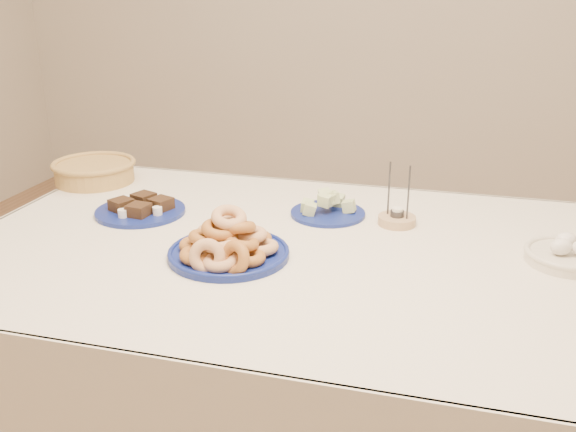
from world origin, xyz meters
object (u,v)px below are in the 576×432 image
object	(u,v)px
candle_holder	(397,219)
egg_bowl	(568,254)
donut_platter	(228,245)
dining_table	(293,284)
wicker_basket	(94,170)
brownie_plate	(141,209)
melon_plate	(328,207)

from	to	relation	value
candle_holder	egg_bowl	bearing A→B (deg)	-19.13
donut_platter	egg_bowl	xyz separation A→B (m)	(0.79, 0.19, -0.01)
donut_platter	egg_bowl	distance (m)	0.81
dining_table	wicker_basket	distance (m)	0.86
donut_platter	wicker_basket	world-z (taller)	donut_platter
brownie_plate	candle_holder	distance (m)	0.73
donut_platter	egg_bowl	size ratio (longest dim) A/B	1.14
brownie_plate	wicker_basket	distance (m)	0.38
melon_plate	candle_holder	world-z (taller)	candle_holder
wicker_basket	egg_bowl	xyz separation A→B (m)	(1.43, -0.27, -0.02)
donut_platter	wicker_basket	size ratio (longest dim) A/B	0.86
candle_holder	egg_bowl	xyz separation A→B (m)	(0.42, -0.15, 0.00)
wicker_basket	egg_bowl	world-z (taller)	wicker_basket
wicker_basket	dining_table	bearing A→B (deg)	-24.43
dining_table	donut_platter	bearing A→B (deg)	-140.26
dining_table	egg_bowl	xyz separation A→B (m)	(0.66, 0.08, 0.13)
egg_bowl	brownie_plate	bearing A→B (deg)	178.14
brownie_plate	wicker_basket	world-z (taller)	wicker_basket
dining_table	brownie_plate	size ratio (longest dim) A/B	5.56
dining_table	brownie_plate	distance (m)	0.51
brownie_plate	candle_holder	size ratio (longest dim) A/B	1.78
brownie_plate	egg_bowl	world-z (taller)	egg_bowl
dining_table	candle_holder	xyz separation A→B (m)	(0.23, 0.22, 0.12)
egg_bowl	melon_plate	bearing A→B (deg)	164.82
wicker_basket	egg_bowl	size ratio (longest dim) A/B	1.32
wicker_basket	brownie_plate	bearing A→B (deg)	-39.24
melon_plate	wicker_basket	bearing A→B (deg)	172.54
melon_plate	brownie_plate	xyz separation A→B (m)	(-0.52, -0.13, -0.01)
melon_plate	dining_table	bearing A→B (deg)	-98.20
brownie_plate	melon_plate	bearing A→B (deg)	14.13
brownie_plate	wicker_basket	xyz separation A→B (m)	(-0.29, 0.24, 0.02)
wicker_basket	candle_holder	distance (m)	1.02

